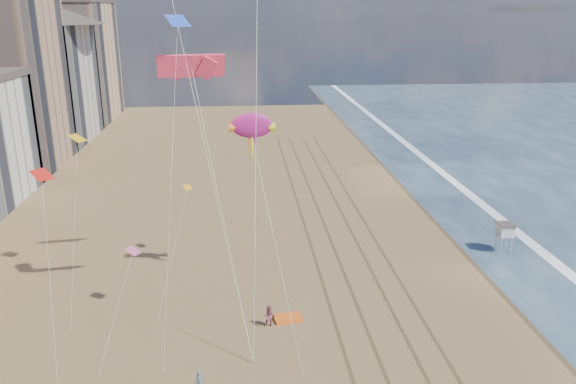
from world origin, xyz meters
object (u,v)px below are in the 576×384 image
(lifeguard_stand, at_px, (505,230))
(grounded_kite, at_px, (288,318))
(kite_flyer_b, at_px, (270,317))
(kite_flyer_a, at_px, (200,383))
(show_kite, at_px, (252,126))

(lifeguard_stand, bearing_deg, grounded_kite, -153.97)
(grounded_kite, height_order, kite_flyer_b, kite_flyer_b)
(lifeguard_stand, distance_m, kite_flyer_b, 28.70)
(lifeguard_stand, relative_size, grounded_kite, 1.40)
(kite_flyer_b, bearing_deg, kite_flyer_a, -117.27)
(show_kite, distance_m, kite_flyer_a, 21.32)
(grounded_kite, relative_size, kite_flyer_b, 1.19)
(lifeguard_stand, distance_m, show_kite, 29.98)
(show_kite, bearing_deg, kite_flyer_a, -105.30)
(show_kite, distance_m, kite_flyer_b, 16.01)
(show_kite, bearing_deg, grounded_kite, -68.19)
(show_kite, xyz_separation_m, kite_flyer_a, (-4.18, -15.26, -14.28))
(grounded_kite, relative_size, kite_flyer_a, 1.31)
(grounded_kite, distance_m, kite_flyer_b, 2.05)
(show_kite, relative_size, kite_flyer_b, 10.69)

